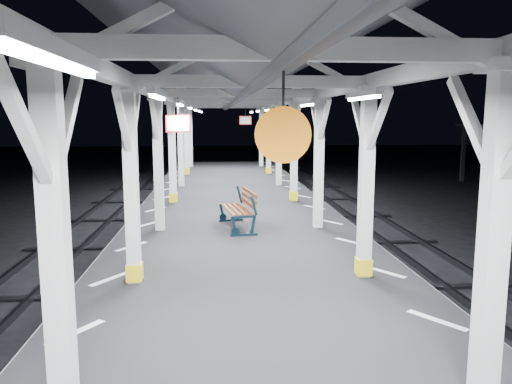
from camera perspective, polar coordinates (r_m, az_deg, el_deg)
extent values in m
cube|color=black|center=(7.20, 0.64, -18.76)|extent=(6.00, 50.00, 1.00)
cube|color=silver|center=(7.20, -19.88, -14.86)|extent=(1.00, 48.00, 0.01)
cube|color=silver|center=(7.59, 19.96, -13.61)|extent=(1.00, 48.00, 0.01)
cube|color=silver|center=(4.74, -21.90, -6.79)|extent=(0.22, 0.22, 3.20)
cube|color=silver|center=(4.61, -23.08, 13.57)|extent=(0.40, 0.40, 0.12)
cube|color=silver|center=(5.11, -20.80, 7.40)|extent=(0.10, 0.99, 0.99)
cube|color=silver|center=(4.07, -25.09, 6.99)|extent=(0.10, 0.99, 0.99)
cube|color=silver|center=(8.57, -14.04, 0.24)|extent=(0.22, 0.22, 3.20)
cube|color=silver|center=(8.49, -14.46, 11.39)|extent=(0.40, 0.40, 0.12)
cube|color=yellow|center=(8.88, -13.71, -8.86)|extent=(0.26, 0.26, 0.30)
cube|color=silver|center=(9.02, -13.74, 7.99)|extent=(0.10, 0.99, 0.99)
cube|color=silver|center=(7.94, -14.99, 7.90)|extent=(0.10, 0.99, 0.99)
cube|color=silver|center=(12.50, -11.09, 2.90)|extent=(0.22, 0.22, 3.20)
cube|color=silver|center=(12.45, -11.31, 10.52)|extent=(0.40, 0.40, 0.12)
cube|color=silver|center=(12.99, -10.97, 8.19)|extent=(0.10, 0.99, 0.99)
cube|color=silver|center=(11.90, -11.55, 8.15)|extent=(0.10, 0.99, 0.99)
cube|color=silver|center=(16.47, -9.55, 4.28)|extent=(0.22, 0.22, 3.20)
cube|color=silver|center=(16.43, -9.70, 10.06)|extent=(0.40, 0.40, 0.12)
cube|color=yellow|center=(16.63, -9.43, -0.61)|extent=(0.26, 0.26, 0.30)
cube|color=silver|center=(16.97, -9.49, 8.29)|extent=(0.10, 0.99, 0.99)
cube|color=silver|center=(15.88, -9.82, 8.27)|extent=(0.10, 0.99, 0.99)
cube|color=silver|center=(20.45, -8.61, 5.12)|extent=(0.22, 0.22, 3.20)
cube|color=silver|center=(20.42, -8.71, 9.77)|extent=(0.40, 0.40, 0.12)
cube|color=silver|center=(20.96, -8.57, 8.35)|extent=(0.10, 0.99, 0.99)
cube|color=silver|center=(19.86, -8.79, 8.34)|extent=(0.10, 0.99, 0.99)
cube|color=silver|center=(24.43, -7.97, 5.69)|extent=(0.22, 0.22, 3.20)
cube|color=silver|center=(24.41, -8.05, 9.58)|extent=(0.40, 0.40, 0.12)
cube|color=yellow|center=(24.55, -7.90, 2.37)|extent=(0.26, 0.26, 0.30)
cube|color=silver|center=(24.95, -7.95, 8.39)|extent=(0.10, 0.99, 0.99)
cube|color=silver|center=(23.86, -8.10, 8.38)|extent=(0.10, 0.99, 0.99)
cube|color=silver|center=(28.42, -7.51, 6.09)|extent=(0.22, 0.22, 3.20)
cube|color=silver|center=(28.40, -7.57, 9.44)|extent=(0.40, 0.40, 0.12)
cube|color=silver|center=(28.95, -7.50, 8.41)|extent=(0.10, 0.99, 0.99)
cube|color=silver|center=(27.85, -7.61, 8.41)|extent=(0.10, 0.99, 0.99)
cube|color=silver|center=(5.22, 25.45, -5.63)|extent=(0.22, 0.22, 3.20)
cube|color=silver|center=(5.10, 26.68, 12.80)|extent=(0.40, 0.40, 0.12)
cube|color=silver|center=(5.56, 23.38, 7.31)|extent=(0.10, 0.99, 0.99)
cube|color=silver|center=(8.84, 12.47, 0.55)|extent=(0.22, 0.22, 3.20)
cube|color=silver|center=(8.77, 12.82, 11.35)|extent=(0.40, 0.40, 0.12)
cube|color=yellow|center=(9.14, 12.18, -8.30)|extent=(0.26, 0.26, 0.30)
cube|color=silver|center=(9.28, 11.70, 8.07)|extent=(0.10, 0.99, 0.99)
cube|color=silver|center=(8.23, 13.86, 7.95)|extent=(0.10, 0.99, 0.99)
cube|color=silver|center=(12.69, 7.19, 3.07)|extent=(0.22, 0.22, 3.20)
cube|color=silver|center=(12.64, 7.33, 10.58)|extent=(0.40, 0.40, 0.12)
cube|color=silver|center=(13.17, 6.79, 8.29)|extent=(0.10, 0.99, 0.99)
cube|color=silver|center=(12.09, 7.83, 8.25)|extent=(0.10, 0.99, 0.99)
cube|color=silver|center=(16.61, 4.37, 4.41)|extent=(0.22, 0.22, 3.20)
cube|color=silver|center=(16.57, 4.44, 10.14)|extent=(0.40, 0.40, 0.12)
cube|color=yellow|center=(16.77, 4.32, -0.44)|extent=(0.26, 0.26, 0.30)
cube|color=silver|center=(17.11, 4.13, 8.39)|extent=(0.10, 0.99, 0.99)
cube|color=silver|center=(16.02, 4.73, 8.37)|extent=(0.10, 0.99, 0.99)
cube|color=silver|center=(20.56, 2.63, 5.23)|extent=(0.22, 0.22, 3.20)
cube|color=silver|center=(20.53, 2.66, 9.85)|extent=(0.40, 0.40, 0.12)
cube|color=silver|center=(21.07, 2.46, 8.44)|extent=(0.10, 0.99, 0.99)
cube|color=silver|center=(19.98, 2.85, 8.43)|extent=(0.10, 0.99, 0.99)
cube|color=silver|center=(24.53, 1.45, 5.78)|extent=(0.22, 0.22, 3.20)
cube|color=silver|center=(24.51, 1.46, 9.66)|extent=(0.40, 0.40, 0.12)
cube|color=yellow|center=(24.64, 1.44, 2.48)|extent=(0.26, 0.26, 0.30)
cube|color=silver|center=(25.05, 1.32, 8.47)|extent=(0.10, 0.99, 0.99)
cube|color=silver|center=(23.95, 1.60, 8.46)|extent=(0.10, 0.99, 0.99)
cube|color=silver|center=(28.51, 0.59, 6.17)|extent=(0.22, 0.22, 3.20)
cube|color=silver|center=(28.49, 0.60, 9.51)|extent=(0.40, 0.40, 0.12)
cube|color=silver|center=(29.03, 0.50, 8.49)|extent=(0.10, 0.99, 0.99)
cube|color=silver|center=(27.93, 0.70, 8.48)|extent=(0.10, 0.99, 0.99)
cube|color=silver|center=(6.54, -17.52, 13.23)|extent=(0.18, 48.00, 0.24)
cube|color=silver|center=(6.90, 17.94, 12.96)|extent=(0.18, 48.00, 0.24)
cube|color=silver|center=(4.44, 3.19, 16.00)|extent=(4.20, 0.14, 0.20)
cube|color=silver|center=(8.40, -0.60, 12.51)|extent=(4.20, 0.14, 0.20)
cube|color=silver|center=(12.39, -1.92, 11.24)|extent=(4.20, 0.14, 0.20)
cube|color=silver|center=(16.38, -2.60, 10.59)|extent=(4.20, 0.14, 0.20)
cube|color=silver|center=(20.38, -3.01, 10.20)|extent=(4.20, 0.14, 0.20)
cube|color=silver|center=(24.38, -3.29, 9.93)|extent=(4.20, 0.14, 0.20)
cube|color=silver|center=(28.38, -3.48, 9.74)|extent=(4.20, 0.14, 0.20)
cube|color=#484B50|center=(6.50, -11.40, 18.30)|extent=(2.80, 49.00, 1.45)
cube|color=#484B50|center=(6.73, 12.37, 17.92)|extent=(2.80, 49.00, 1.45)
cube|color=silver|center=(2.48, -21.91, 14.76)|extent=(0.10, 1.35, 0.08)
cube|color=white|center=(2.48, -21.85, 13.62)|extent=(0.05, 1.25, 0.05)
cube|color=silver|center=(6.41, -11.18, 11.06)|extent=(0.10, 1.35, 0.08)
cube|color=white|center=(6.41, -11.17, 10.61)|extent=(0.05, 1.25, 0.05)
cube|color=silver|center=(10.39, -8.67, 10.12)|extent=(0.10, 1.35, 0.08)
cube|color=white|center=(10.39, -8.67, 9.84)|extent=(0.05, 1.25, 0.05)
cube|color=silver|center=(14.38, -7.56, 9.69)|extent=(0.10, 1.35, 0.08)
cube|color=white|center=(14.38, -7.56, 9.49)|extent=(0.05, 1.25, 0.05)
cube|color=silver|center=(18.38, -6.93, 9.45)|extent=(0.10, 1.35, 0.08)
cube|color=white|center=(18.38, -6.93, 9.30)|extent=(0.05, 1.25, 0.05)
cube|color=silver|center=(22.38, -6.53, 9.30)|extent=(0.10, 1.35, 0.08)
cube|color=white|center=(22.38, -6.53, 9.17)|extent=(0.05, 1.25, 0.05)
cube|color=silver|center=(26.37, -6.25, 9.19)|extent=(0.10, 1.35, 0.08)
cube|color=white|center=(26.37, -6.25, 9.08)|extent=(0.05, 1.25, 0.05)
cube|color=silver|center=(6.65, 12.14, 10.94)|extent=(0.10, 1.35, 0.08)
cube|color=white|center=(6.64, 12.12, 10.51)|extent=(0.05, 1.25, 0.05)
cube|color=silver|center=(10.54, 5.80, 10.15)|extent=(0.10, 1.35, 0.08)
cube|color=white|center=(10.54, 5.80, 9.88)|extent=(0.05, 1.25, 0.05)
cube|color=silver|center=(14.49, 2.91, 9.75)|extent=(0.10, 1.35, 0.08)
cube|color=white|center=(14.49, 2.91, 9.55)|extent=(0.05, 1.25, 0.05)
cube|color=silver|center=(18.46, 1.27, 9.51)|extent=(0.10, 1.35, 0.08)
cube|color=white|center=(18.46, 1.27, 9.35)|extent=(0.05, 1.25, 0.05)
cube|color=silver|center=(22.45, 0.21, 9.35)|extent=(0.10, 1.35, 0.08)
cube|color=white|center=(22.45, 0.21, 9.22)|extent=(0.05, 1.25, 0.05)
cube|color=silver|center=(26.43, -0.53, 9.23)|extent=(0.10, 1.35, 0.08)
cube|color=white|center=(26.43, -0.53, 9.13)|extent=(0.05, 1.25, 0.05)
cylinder|color=black|center=(4.41, 3.15, 11.74)|extent=(0.02, 0.02, 0.30)
cylinder|color=orange|center=(4.41, 3.11, 6.54)|extent=(0.50, 0.04, 0.50)
cylinder|color=black|center=(10.42, -8.93, 9.67)|extent=(0.02, 0.02, 0.36)
cube|color=red|center=(10.42, -8.89, 7.72)|extent=(0.50, 0.03, 0.35)
cube|color=white|center=(10.42, -8.89, 7.72)|extent=(0.44, 0.04, 0.29)
cylinder|color=black|center=(20.65, -1.22, 9.19)|extent=(0.02, 0.02, 0.36)
cube|color=red|center=(20.65, -1.22, 8.20)|extent=(0.50, 0.03, 0.35)
cube|color=white|center=(20.65, -1.22, 8.20)|extent=(0.44, 0.05, 0.29)
cube|color=black|center=(31.97, 22.60, 4.07)|extent=(0.20, 0.20, 3.30)
sphere|color=silver|center=(31.90, 22.76, 6.88)|extent=(0.20, 0.20, 0.20)
cube|color=black|center=(11.88, -1.37, -4.91)|extent=(0.65, 0.16, 0.07)
cube|color=black|center=(11.79, -2.51, -3.94)|extent=(0.17, 0.08, 0.50)
cube|color=black|center=(11.88, -0.35, -3.83)|extent=(0.16, 0.08, 0.50)
cube|color=black|center=(11.79, -0.24, -1.56)|extent=(0.18, 0.08, 0.48)
cube|color=black|center=(13.55, -2.88, -3.23)|extent=(0.65, 0.16, 0.07)
cube|color=black|center=(13.46, -3.89, -2.37)|extent=(0.17, 0.08, 0.50)
cube|color=black|center=(13.54, -1.98, -2.29)|extent=(0.16, 0.08, 0.50)
cube|color=black|center=(13.46, -1.90, -0.29)|extent=(0.18, 0.08, 0.48)
cube|color=brown|center=(12.58, -3.16, -2.03)|extent=(0.34, 1.65, 0.04)
cube|color=brown|center=(12.60, -2.53, -2.01)|extent=(0.34, 1.65, 0.04)
cube|color=brown|center=(12.63, -1.90, -1.98)|extent=(0.34, 1.65, 0.04)
cube|color=brown|center=(12.66, -1.27, -1.95)|extent=(0.34, 1.65, 0.04)
cube|color=brown|center=(12.65, -0.94, -1.26)|extent=(0.30, 1.64, 0.10)
cube|color=brown|center=(12.63, -0.84, -0.63)|extent=(0.30, 1.64, 0.10)
cube|color=brown|center=(12.61, -0.75, 0.01)|extent=(0.30, 1.64, 0.10)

